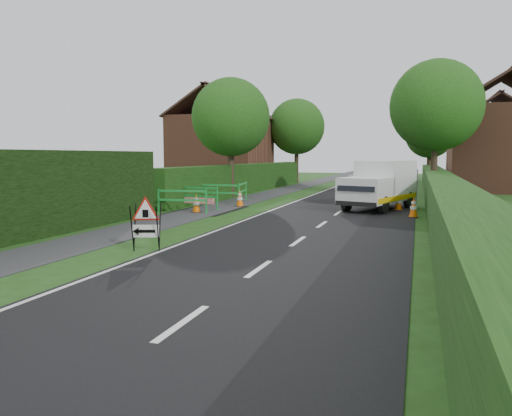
# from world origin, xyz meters

# --- Properties ---
(ground) EXTENTS (120.00, 120.00, 0.00)m
(ground) POSITION_xyz_m (0.00, 0.00, 0.00)
(ground) COLOR #203F12
(ground) RESTS_ON ground
(road_surface) EXTENTS (6.00, 90.00, 0.02)m
(road_surface) POSITION_xyz_m (2.50, 35.00, 0.00)
(road_surface) COLOR black
(road_surface) RESTS_ON ground
(footpath) EXTENTS (2.00, 90.00, 0.02)m
(footpath) POSITION_xyz_m (-3.00, 35.00, 0.01)
(footpath) COLOR #2D2D30
(footpath) RESTS_ON ground
(hedge_west_far) EXTENTS (1.00, 24.00, 1.80)m
(hedge_west_far) POSITION_xyz_m (-5.00, 22.00, 0.00)
(hedge_west_far) COLOR #14380F
(hedge_west_far) RESTS_ON ground
(hedge_east) EXTENTS (1.20, 50.00, 1.50)m
(hedge_east) POSITION_xyz_m (6.50, 16.00, 0.00)
(hedge_east) COLOR #14380F
(hedge_east) RESTS_ON ground
(house_west) EXTENTS (7.50, 7.40, 7.88)m
(house_west) POSITION_xyz_m (-10.00, 30.00, 2.90)
(house_west) COLOR brown
(house_west) RESTS_ON ground
(house_east_a) EXTENTS (7.50, 7.40, 7.88)m
(house_east_a) POSITION_xyz_m (11.00, 28.00, 2.90)
(house_east_a) COLOR brown
(house_east_a) RESTS_ON ground
(house_east_b) EXTENTS (7.50, 7.40, 7.88)m
(house_east_b) POSITION_xyz_m (12.00, 42.00, 2.90)
(house_east_b) COLOR brown
(house_east_b) RESTS_ON ground
(tree_nw) EXTENTS (4.40, 4.40, 6.70)m
(tree_nw) POSITION_xyz_m (-4.60, 18.00, 4.48)
(tree_nw) COLOR #2D2116
(tree_nw) RESTS_ON ground
(tree_ne) EXTENTS (5.20, 5.20, 7.79)m
(tree_ne) POSITION_xyz_m (6.40, 22.00, 5.17)
(tree_ne) COLOR #2D2116
(tree_ne) RESTS_ON ground
(tree_fw) EXTENTS (4.80, 4.80, 7.24)m
(tree_fw) POSITION_xyz_m (-4.60, 34.00, 4.83)
(tree_fw) COLOR #2D2116
(tree_fw) RESTS_ON ground
(tree_fe) EXTENTS (4.20, 4.20, 6.33)m
(tree_fe) POSITION_xyz_m (6.40, 38.00, 4.22)
(tree_fe) COLOR #2D2116
(tree_fe) RESTS_ON ground
(triangle_sign) EXTENTS (0.99, 0.99, 1.14)m
(triangle_sign) POSITION_xyz_m (-0.73, 1.96, 0.80)
(triangle_sign) COLOR black
(triangle_sign) RESTS_ON ground
(works_van) EXTENTS (3.13, 4.96, 2.12)m
(works_van) POSITION_xyz_m (3.99, 13.73, 1.12)
(works_van) COLOR silver
(works_van) RESTS_ON ground
(traffic_cone_0) EXTENTS (0.38, 0.38, 0.79)m
(traffic_cone_0) POSITION_xyz_m (5.42, 11.08, 0.39)
(traffic_cone_0) COLOR black
(traffic_cone_0) RESTS_ON ground
(traffic_cone_1) EXTENTS (0.38, 0.38, 0.79)m
(traffic_cone_1) POSITION_xyz_m (4.78, 13.52, 0.39)
(traffic_cone_1) COLOR black
(traffic_cone_1) RESTS_ON ground
(traffic_cone_2) EXTENTS (0.38, 0.38, 0.79)m
(traffic_cone_2) POSITION_xyz_m (5.21, 15.71, 0.39)
(traffic_cone_2) COLOR black
(traffic_cone_2) RESTS_ON ground
(traffic_cone_3) EXTENTS (0.38, 0.38, 0.79)m
(traffic_cone_3) POSITION_xyz_m (-3.09, 10.04, 0.39)
(traffic_cone_3) COLOR black
(traffic_cone_3) RESTS_ON ground
(traffic_cone_4) EXTENTS (0.38, 0.38, 0.79)m
(traffic_cone_4) POSITION_xyz_m (-2.21, 12.87, 0.39)
(traffic_cone_4) COLOR black
(traffic_cone_4) RESTS_ON ground
(ped_barrier_0) EXTENTS (2.09, 0.69, 1.00)m
(ped_barrier_0) POSITION_xyz_m (-3.50, 9.58, 0.63)
(ped_barrier_0) COLOR green
(ped_barrier_0) RESTS_ON ground
(ped_barrier_1) EXTENTS (2.08, 0.82, 1.00)m
(ped_barrier_1) POSITION_xyz_m (-3.68, 11.57, 0.63)
(ped_barrier_1) COLOR green
(ped_barrier_1) RESTS_ON ground
(ped_barrier_2) EXTENTS (2.06, 0.35, 1.00)m
(ped_barrier_2) POSITION_xyz_m (-3.56, 13.73, 0.63)
(ped_barrier_2) COLOR green
(ped_barrier_2) RESTS_ON ground
(ped_barrier_3) EXTENTS (0.66, 2.09, 1.00)m
(ped_barrier_3) POSITION_xyz_m (-2.88, 15.14, 0.63)
(ped_barrier_3) COLOR green
(ped_barrier_3) RESTS_ON ground
(redwhite_plank) EXTENTS (1.49, 0.28, 0.25)m
(redwhite_plank) POSITION_xyz_m (-3.20, 10.58, 0.00)
(redwhite_plank) COLOR red
(redwhite_plank) RESTS_ON ground
(hatchback_car) EXTENTS (1.90, 3.45, 1.11)m
(hatchback_car) POSITION_xyz_m (1.41, 26.49, 0.56)
(hatchback_car) COLOR white
(hatchback_car) RESTS_ON ground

